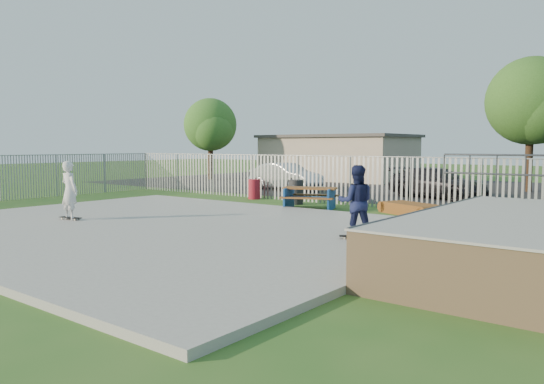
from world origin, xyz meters
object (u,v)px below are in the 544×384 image
Objects in this scene: tree_left at (210,125)px; skater_navy at (356,202)px; trash_bin_grey at (296,192)px; car_dark at (438,183)px; car_silver at (286,176)px; skater_white at (70,190)px; funbox at (411,209)px; picnic_table at (310,198)px; trash_bin_red at (254,189)px; tree_mid at (531,101)px.

tree_left reaches higher than skater_navy.
trash_bin_grey is 0.21× the size of car_dark.
car_silver is 8.22m from car_dark.
skater_white is at bearing 172.89° from car_dark.
funbox is 11.40m from skater_white.
tree_left is 3.22× the size of skater_navy.
car_silver is 0.93× the size of car_dark.
picnic_table is 1.37× the size of skater_navy.
funbox is 7.94m from trash_bin_red.
car_silver is at bearing -81.17° from skater_white.
funbox is 11.09m from car_silver.
car_silver is at bearing -80.74° from skater_navy.
tree_left is (-14.28, 9.45, 3.40)m from trash_bin_grey.
trash_bin_red is at bearing -162.46° from funbox.
skater_navy is at bearing -164.32° from skater_white.
picnic_table is at bearing 176.65° from car_dark.
trash_bin_red is 8.48m from car_dark.
trash_bin_red is 0.89× the size of trash_bin_grey.
car_silver is at bearing 110.59° from picnic_table.
trash_bin_grey is at bearing -12.16° from trash_bin_red.
tree_mid is at bearing 63.43° from trash_bin_grey.
funbox is at bearing -9.18° from picnic_table.
skater_navy is at bearing -45.22° from trash_bin_grey.
skater_navy is (9.17, -7.06, 0.60)m from trash_bin_red.
car_silver is 0.76× the size of tree_left.
funbox is 2.49× the size of trash_bin_red.
skater_white reaches higher than picnic_table.
tree_left reaches higher than trash_bin_grey.
picnic_table is at bearing -37.06° from trash_bin_grey.
skater_white is (-2.18, -8.93, 0.55)m from trash_bin_grey.
picnic_table is 3.81m from funbox.
trash_bin_grey is (-1.43, 1.08, 0.08)m from picnic_table.
car_dark is at bearing -111.78° from skater_white.
tree_left reaches higher than car_dark.
tree_mid is 19.19m from skater_navy.
trash_bin_red is at bearing 144.55° from car_dark.
car_dark is at bearing 50.12° from picnic_table.
picnic_table is 8.70m from car_silver.
car_silver is 13.39m from tree_mid.
car_dark is at bearing -75.64° from car_silver.
trash_bin_grey is 14.46m from tree_mid.
skater_navy reaches higher than car_dark.
trash_bin_grey is (2.76, -0.59, 0.06)m from trash_bin_red.
trash_bin_red is 0.16× the size of tree_left.
picnic_table is 14.90m from tree_mid.
trash_bin_grey is 7.11m from car_dark.
trash_bin_red is 15.39m from tree_mid.
car_silver is (-1.71, 4.71, 0.30)m from trash_bin_red.
funbox is at bearing -94.76° from tree_mid.
skater_navy is (10.88, -11.77, 0.30)m from car_silver.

